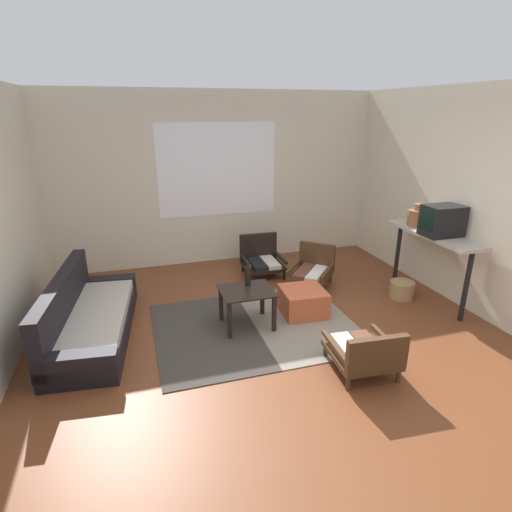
{
  "coord_description": "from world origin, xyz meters",
  "views": [
    {
      "loc": [
        -1.34,
        -3.39,
        2.39
      ],
      "look_at": [
        -0.1,
        0.62,
        0.89
      ],
      "focal_mm": 28.61,
      "sensor_mm": 36.0,
      "label": 1
    }
  ],
  "objects_px": {
    "couch": "(88,318)",
    "armchair_by_window": "(262,258)",
    "ottoman_orange": "(303,302)",
    "coffee_table": "(247,298)",
    "crt_television": "(443,221)",
    "armchair_corner": "(312,268)",
    "armchair_striped_foreground": "(365,352)",
    "console_shelf": "(432,241)",
    "wicker_basket": "(402,290)",
    "glass_bottle": "(248,275)",
    "clay_vase": "(417,217)"
  },
  "relations": [
    {
      "from": "coffee_table",
      "to": "armchair_corner",
      "type": "distance_m",
      "value": 1.54
    },
    {
      "from": "armchair_striped_foreground",
      "to": "couch",
      "type": "bearing_deg",
      "value": 149.33
    },
    {
      "from": "couch",
      "to": "coffee_table",
      "type": "height_order",
      "value": "couch"
    },
    {
      "from": "crt_television",
      "to": "glass_bottle",
      "type": "bearing_deg",
      "value": 174.48
    },
    {
      "from": "clay_vase",
      "to": "glass_bottle",
      "type": "bearing_deg",
      "value": -174.62
    },
    {
      "from": "armchair_corner",
      "to": "armchair_by_window",
      "type": "bearing_deg",
      "value": 133.43
    },
    {
      "from": "couch",
      "to": "clay_vase",
      "type": "relative_size",
      "value": 6.88
    },
    {
      "from": "armchair_corner",
      "to": "glass_bottle",
      "type": "relative_size",
      "value": 2.84
    },
    {
      "from": "armchair_by_window",
      "to": "console_shelf",
      "type": "distance_m",
      "value": 2.42
    },
    {
      "from": "armchair_by_window",
      "to": "armchair_corner",
      "type": "bearing_deg",
      "value": -46.57
    },
    {
      "from": "ottoman_orange",
      "to": "console_shelf",
      "type": "bearing_deg",
      "value": -2.23
    },
    {
      "from": "coffee_table",
      "to": "wicker_basket",
      "type": "bearing_deg",
      "value": 3.18
    },
    {
      "from": "couch",
      "to": "glass_bottle",
      "type": "xyz_separation_m",
      "value": [
        1.8,
        -0.17,
        0.37
      ]
    },
    {
      "from": "crt_television",
      "to": "wicker_basket",
      "type": "distance_m",
      "value": 1.06
    },
    {
      "from": "coffee_table",
      "to": "wicker_basket",
      "type": "xyz_separation_m",
      "value": [
        2.2,
        0.12,
        -0.25
      ]
    },
    {
      "from": "clay_vase",
      "to": "wicker_basket",
      "type": "relative_size",
      "value": 0.94
    },
    {
      "from": "wicker_basket",
      "to": "armchair_by_window",
      "type": "bearing_deg",
      "value": 137.85
    },
    {
      "from": "armchair_by_window",
      "to": "couch",
      "type": "bearing_deg",
      "value": -153.5
    },
    {
      "from": "clay_vase",
      "to": "armchair_by_window",
      "type": "bearing_deg",
      "value": 147.91
    },
    {
      "from": "glass_bottle",
      "to": "wicker_basket",
      "type": "distance_m",
      "value": 2.2
    },
    {
      "from": "coffee_table",
      "to": "armchair_corner",
      "type": "height_order",
      "value": "armchair_corner"
    },
    {
      "from": "coffee_table",
      "to": "ottoman_orange",
      "type": "height_order",
      "value": "coffee_table"
    },
    {
      "from": "ottoman_orange",
      "to": "wicker_basket",
      "type": "relative_size",
      "value": 1.63
    },
    {
      "from": "armchair_striped_foreground",
      "to": "coffee_table",
      "type": "bearing_deg",
      "value": 124.05
    },
    {
      "from": "armchair_by_window",
      "to": "ottoman_orange",
      "type": "relative_size",
      "value": 1.15
    },
    {
      "from": "ottoman_orange",
      "to": "clay_vase",
      "type": "distance_m",
      "value": 1.97
    },
    {
      "from": "coffee_table",
      "to": "crt_television",
      "type": "height_order",
      "value": "crt_television"
    },
    {
      "from": "couch",
      "to": "armchair_by_window",
      "type": "bearing_deg",
      "value": 26.5
    },
    {
      "from": "coffee_table",
      "to": "armchair_striped_foreground",
      "type": "xyz_separation_m",
      "value": [
        0.82,
        -1.21,
        -0.13
      ]
    },
    {
      "from": "armchair_striped_foreground",
      "to": "crt_television",
      "type": "xyz_separation_m",
      "value": [
        1.67,
        1.11,
        0.88
      ]
    },
    {
      "from": "coffee_table",
      "to": "glass_bottle",
      "type": "xyz_separation_m",
      "value": [
        0.05,
        0.14,
        0.22
      ]
    },
    {
      "from": "couch",
      "to": "wicker_basket",
      "type": "height_order",
      "value": "couch"
    },
    {
      "from": "ottoman_orange",
      "to": "armchair_by_window",
      "type": "bearing_deg",
      "value": 93.26
    },
    {
      "from": "armchair_striped_foreground",
      "to": "armchair_corner",
      "type": "xyz_separation_m",
      "value": [
        0.42,
        2.12,
        0.01
      ]
    },
    {
      "from": "armchair_corner",
      "to": "wicker_basket",
      "type": "xyz_separation_m",
      "value": [
        0.96,
        -0.78,
        -0.13
      ]
    },
    {
      "from": "armchair_by_window",
      "to": "ottoman_orange",
      "type": "bearing_deg",
      "value": -86.74
    },
    {
      "from": "coffee_table",
      "to": "armchair_striped_foreground",
      "type": "height_order",
      "value": "armchair_striped_foreground"
    },
    {
      "from": "armchair_corner",
      "to": "glass_bottle",
      "type": "height_order",
      "value": "glass_bottle"
    },
    {
      "from": "console_shelf",
      "to": "armchair_striped_foreground",
      "type": "bearing_deg",
      "value": -143.54
    },
    {
      "from": "console_shelf",
      "to": "wicker_basket",
      "type": "height_order",
      "value": "console_shelf"
    },
    {
      "from": "coffee_table",
      "to": "crt_television",
      "type": "bearing_deg",
      "value": -2.3
    },
    {
      "from": "armchair_corner",
      "to": "coffee_table",
      "type": "bearing_deg",
      "value": -143.96
    },
    {
      "from": "armchair_striped_foreground",
      "to": "console_shelf",
      "type": "distance_m",
      "value": 2.16
    },
    {
      "from": "wicker_basket",
      "to": "glass_bottle",
      "type": "bearing_deg",
      "value": 179.65
    },
    {
      "from": "coffee_table",
      "to": "crt_television",
      "type": "relative_size",
      "value": 1.28
    },
    {
      "from": "couch",
      "to": "armchair_by_window",
      "type": "distance_m",
      "value": 2.7
    },
    {
      "from": "ottoman_orange",
      "to": "clay_vase",
      "type": "bearing_deg",
      "value": 8.85
    },
    {
      "from": "armchair_corner",
      "to": "ottoman_orange",
      "type": "bearing_deg",
      "value": -121.44
    },
    {
      "from": "couch",
      "to": "glass_bottle",
      "type": "distance_m",
      "value": 1.84
    },
    {
      "from": "couch",
      "to": "clay_vase",
      "type": "bearing_deg",
      "value": 0.76
    }
  ]
}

